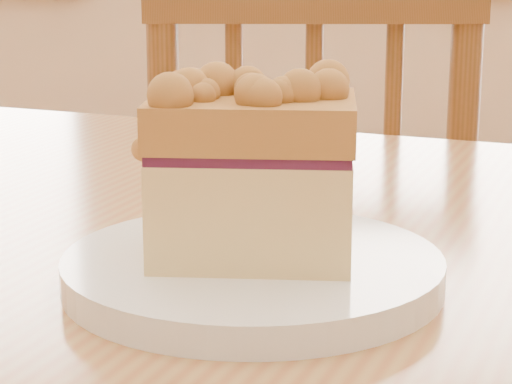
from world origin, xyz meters
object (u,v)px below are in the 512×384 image
cafe_table_main (152,360)px  cafe_chair_main (305,306)px  plate (253,272)px  cake_slice (254,163)px

cafe_table_main → cafe_chair_main: 0.64m
plate → cake_slice: 0.06m
plate → cake_slice: bearing=36.1°
plate → cake_slice: cake_slice is taller
cafe_chair_main → plate: size_ratio=4.22×
cafe_chair_main → plate: (-0.02, -0.72, 0.29)m
cafe_chair_main → plate: cafe_chair_main is taller
cake_slice → plate: bearing=-143.4°
plate → cafe_table_main: bearing=124.7°
cafe_table_main → cafe_chair_main: bearing=98.8°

